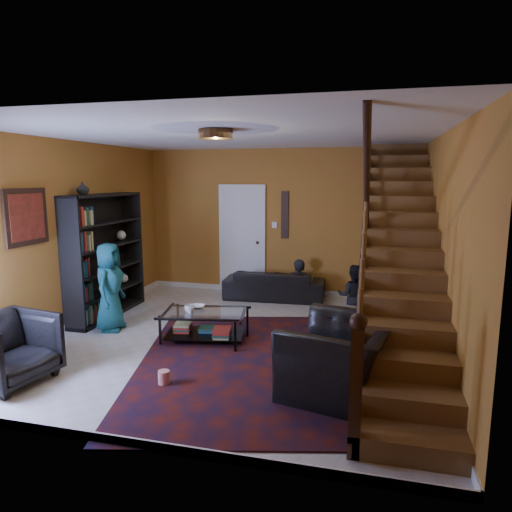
% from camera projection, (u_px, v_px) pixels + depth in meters
% --- Properties ---
extents(floor, '(5.50, 5.50, 0.00)m').
position_uv_depth(floor, '(237.00, 339.00, 6.43)').
color(floor, beige).
rests_on(floor, ground).
extents(room, '(5.50, 5.50, 5.50)m').
position_uv_depth(room, '(186.00, 305.00, 8.01)').
color(room, '#B36227').
rests_on(room, ground).
extents(staircase, '(0.95, 5.02, 3.18)m').
position_uv_depth(staircase, '(400.00, 247.00, 5.67)').
color(staircase, brown).
rests_on(staircase, floor).
extents(bookshelf, '(0.35, 1.80, 2.00)m').
position_uv_depth(bookshelf, '(106.00, 258.00, 7.42)').
color(bookshelf, black).
rests_on(bookshelf, floor).
extents(door, '(0.82, 0.05, 2.05)m').
position_uv_depth(door, '(242.00, 241.00, 9.03)').
color(door, silver).
rests_on(door, floor).
extents(framed_picture, '(0.04, 0.74, 0.74)m').
position_uv_depth(framed_picture, '(26.00, 217.00, 5.89)').
color(framed_picture, maroon).
rests_on(framed_picture, room).
extents(wall_hanging, '(0.14, 0.03, 0.90)m').
position_uv_depth(wall_hanging, '(285.00, 215.00, 8.74)').
color(wall_hanging, black).
rests_on(wall_hanging, room).
extents(ceiling_fixture, '(0.40, 0.40, 0.10)m').
position_uv_depth(ceiling_fixture, '(216.00, 134.00, 5.20)').
color(ceiling_fixture, '#3F2814').
rests_on(ceiling_fixture, room).
extents(rug, '(4.01, 4.35, 0.02)m').
position_uv_depth(rug, '(273.00, 363.00, 5.60)').
color(rug, '#47130C').
rests_on(rug, floor).
extents(sofa, '(1.89, 0.83, 0.54)m').
position_uv_depth(sofa, '(274.00, 285.00, 8.57)').
color(sofa, black).
rests_on(sofa, floor).
extents(armchair_left, '(0.97, 0.95, 0.77)m').
position_uv_depth(armchair_left, '(9.00, 349.00, 5.03)').
color(armchair_left, black).
rests_on(armchair_left, floor).
extents(armchair_right, '(1.29, 1.40, 0.77)m').
position_uv_depth(armchair_right, '(339.00, 358.00, 4.78)').
color(armchair_right, black).
rests_on(armchair_right, floor).
extents(person_adult_a, '(0.45, 0.30, 1.22)m').
position_uv_depth(person_adult_a, '(299.00, 291.00, 8.52)').
color(person_adult_a, black).
rests_on(person_adult_a, sofa).
extents(person_adult_b, '(0.58, 0.46, 1.16)m').
position_uv_depth(person_adult_b, '(353.00, 296.00, 8.28)').
color(person_adult_b, black).
rests_on(person_adult_b, sofa).
extents(person_child, '(0.51, 0.70, 1.32)m').
position_uv_depth(person_child, '(109.00, 287.00, 6.73)').
color(person_child, '#1A5064').
rests_on(person_child, armchair_left).
extents(coffee_table, '(1.23, 0.86, 0.43)m').
position_uv_depth(coffee_table, '(205.00, 324.00, 6.31)').
color(coffee_table, black).
rests_on(coffee_table, floor).
extents(cup_a, '(0.15, 0.15, 0.10)m').
position_uv_depth(cup_a, '(189.00, 309.00, 6.24)').
color(cup_a, '#999999').
rests_on(cup_a, coffee_table).
extents(cup_b, '(0.12, 0.12, 0.08)m').
position_uv_depth(cup_b, '(191.00, 311.00, 6.19)').
color(cup_b, '#999999').
rests_on(cup_b, coffee_table).
extents(bowl, '(0.22, 0.22, 0.05)m').
position_uv_depth(bowl, '(197.00, 307.00, 6.42)').
color(bowl, '#999999').
rests_on(bowl, coffee_table).
extents(vase, '(0.18, 0.18, 0.19)m').
position_uv_depth(vase, '(83.00, 188.00, 6.75)').
color(vase, '#999999').
rests_on(vase, bookshelf).
extents(popcorn_bucket, '(0.16, 0.16, 0.15)m').
position_uv_depth(popcorn_bucket, '(164.00, 377.00, 4.99)').
color(popcorn_bucket, red).
rests_on(popcorn_bucket, rug).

